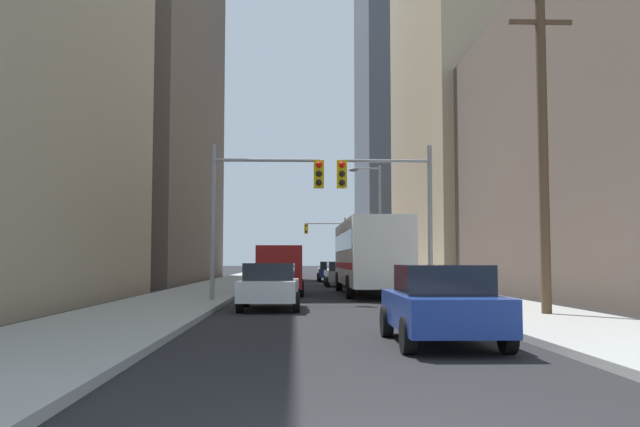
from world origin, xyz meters
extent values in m
cube|color=#9E9E99|center=(-5.50, 50.00, 0.07)|extent=(3.97, 160.00, 0.15)
cube|color=#9E9E99|center=(5.50, 50.00, 0.07)|extent=(3.97, 160.00, 0.15)
cube|color=silver|center=(2.47, 26.33, 1.95)|extent=(2.52, 11.51, 2.90)
cube|color=black|center=(1.21, 26.33, 2.47)|extent=(0.04, 10.58, 0.80)
cube|color=red|center=(1.21, 26.33, 1.37)|extent=(0.04, 10.58, 0.28)
cylinder|color=black|center=(1.29, 30.35, 0.50)|extent=(0.32, 1.00, 1.00)
cylinder|color=black|center=(3.64, 30.35, 0.50)|extent=(0.32, 1.00, 1.00)
cylinder|color=black|center=(1.29, 23.11, 0.50)|extent=(0.32, 1.00, 1.00)
cylinder|color=black|center=(3.64, 23.11, 0.50)|extent=(0.32, 1.00, 1.00)
cube|color=maroon|center=(-1.71, 26.29, 1.31)|extent=(2.03, 5.21, 1.90)
cube|color=black|center=(-1.71, 28.89, 1.73)|extent=(1.76, 0.03, 0.60)
cylinder|color=black|center=(-2.67, 27.95, 0.36)|extent=(0.24, 0.72, 0.72)
cylinder|color=black|center=(-0.75, 27.95, 0.36)|extent=(0.24, 0.72, 0.72)
cylinder|color=black|center=(-2.67, 24.63, 0.36)|extent=(0.24, 0.72, 0.72)
cylinder|color=black|center=(-0.75, 24.63, 0.36)|extent=(0.24, 0.72, 0.72)
cube|color=navy|center=(1.77, 7.52, 0.65)|extent=(1.85, 4.22, 0.65)
cube|color=black|center=(1.77, 7.37, 1.25)|extent=(1.61, 1.92, 0.55)
cylinder|color=black|center=(0.91, 8.86, 0.32)|extent=(0.22, 0.64, 0.64)
cylinder|color=black|center=(2.64, 8.86, 0.32)|extent=(0.22, 0.64, 0.64)
cylinder|color=black|center=(0.91, 6.18, 0.32)|extent=(0.22, 0.64, 0.64)
cylinder|color=black|center=(2.64, 6.18, 0.32)|extent=(0.22, 0.64, 0.64)
cube|color=white|center=(-1.85, 16.93, 0.65)|extent=(1.92, 4.25, 0.65)
cube|color=black|center=(-1.85, 16.78, 1.25)|extent=(1.64, 1.95, 0.55)
cylinder|color=black|center=(-2.71, 18.28, 0.32)|extent=(0.22, 0.64, 0.64)
cylinder|color=black|center=(-0.98, 18.28, 0.32)|extent=(0.22, 0.64, 0.64)
cylinder|color=black|center=(-2.71, 15.59, 0.32)|extent=(0.22, 0.64, 0.64)
cylinder|color=black|center=(-0.98, 15.59, 0.32)|extent=(0.22, 0.64, 0.64)
cube|color=#C6B793|center=(-1.72, 32.51, 0.65)|extent=(1.84, 4.22, 0.65)
cube|color=black|center=(-1.72, 32.36, 1.25)|extent=(1.60, 1.91, 0.55)
cylinder|color=black|center=(-2.59, 33.86, 0.32)|extent=(0.22, 0.64, 0.64)
cylinder|color=black|center=(-0.86, 33.86, 0.32)|extent=(0.22, 0.64, 0.64)
cylinder|color=black|center=(-2.59, 31.17, 0.32)|extent=(0.22, 0.64, 0.64)
cylinder|color=black|center=(-0.86, 31.17, 0.32)|extent=(0.22, 0.64, 0.64)
cube|color=slate|center=(1.80, 36.61, 0.65)|extent=(1.90, 4.24, 0.65)
cube|color=black|center=(1.80, 36.46, 1.25)|extent=(1.63, 1.94, 0.55)
cylinder|color=black|center=(0.94, 37.95, 0.32)|extent=(0.22, 0.64, 0.64)
cylinder|color=black|center=(2.67, 37.95, 0.32)|extent=(0.22, 0.64, 0.64)
cylinder|color=black|center=(0.94, 35.26, 0.32)|extent=(0.22, 0.64, 0.64)
cylinder|color=black|center=(2.67, 35.26, 0.32)|extent=(0.22, 0.64, 0.64)
cube|color=#141E4C|center=(1.70, 47.00, 0.65)|extent=(1.89, 4.24, 0.65)
cube|color=black|center=(1.70, 46.85, 1.25)|extent=(1.62, 1.93, 0.55)
cylinder|color=black|center=(0.83, 48.35, 0.32)|extent=(0.22, 0.64, 0.64)
cylinder|color=black|center=(2.56, 48.35, 0.32)|extent=(0.22, 0.64, 0.64)
cylinder|color=black|center=(0.83, 45.66, 0.32)|extent=(0.22, 0.64, 0.64)
cylinder|color=black|center=(2.56, 45.66, 0.32)|extent=(0.22, 0.64, 0.64)
cylinder|color=gray|center=(-4.12, 20.15, 3.00)|extent=(0.18, 0.18, 6.00)
cylinder|color=gray|center=(-2.12, 20.15, 5.40)|extent=(3.99, 0.12, 0.12)
cube|color=gold|center=(-0.12, 20.15, 4.88)|extent=(0.38, 0.30, 1.05)
sphere|color=red|center=(-0.12, 19.98, 5.21)|extent=(0.24, 0.24, 0.24)
sphere|color=black|center=(-0.12, 19.98, 4.88)|extent=(0.24, 0.24, 0.24)
sphere|color=black|center=(-0.12, 19.98, 4.54)|extent=(0.24, 0.24, 0.24)
cylinder|color=gray|center=(4.12, 20.15, 3.00)|extent=(0.18, 0.18, 6.00)
cylinder|color=gray|center=(2.43, 20.15, 5.40)|extent=(3.36, 0.12, 0.12)
cube|color=gold|center=(0.75, 20.15, 4.88)|extent=(0.38, 0.30, 1.05)
sphere|color=red|center=(0.75, 19.98, 5.21)|extent=(0.24, 0.24, 0.24)
sphere|color=black|center=(0.75, 19.98, 4.88)|extent=(0.24, 0.24, 0.24)
sphere|color=black|center=(0.75, 19.98, 4.54)|extent=(0.24, 0.24, 0.24)
cylinder|color=gray|center=(4.12, 64.13, 3.00)|extent=(0.18, 0.18, 6.00)
cylinder|color=gray|center=(2.12, 64.13, 5.40)|extent=(3.99, 0.12, 0.12)
cube|color=gold|center=(0.12, 64.13, 4.88)|extent=(0.38, 0.30, 1.05)
sphere|color=black|center=(0.12, 63.96, 5.21)|extent=(0.24, 0.24, 0.24)
sphere|color=#F9A514|center=(0.12, 63.96, 4.88)|extent=(0.24, 0.24, 0.24)
sphere|color=black|center=(0.12, 63.96, 4.54)|extent=(0.24, 0.24, 0.24)
cylinder|color=brown|center=(5.90, 13.07, 4.87)|extent=(0.28, 0.28, 9.73)
cube|color=brown|center=(5.90, 13.07, 8.33)|extent=(1.80, 0.12, 0.12)
cylinder|color=gray|center=(4.22, 36.23, 3.75)|extent=(0.16, 0.16, 7.50)
cylinder|color=gray|center=(3.40, 36.23, 7.30)|extent=(1.64, 0.10, 0.10)
ellipsoid|color=#4C4C51|center=(2.58, 36.23, 7.20)|extent=(0.56, 0.32, 0.20)
cube|color=#66564C|center=(-15.85, 47.94, 16.13)|extent=(15.32, 29.49, 32.25)
cube|color=tan|center=(18.20, 46.70, 13.63)|extent=(20.33, 22.32, 27.27)
cube|color=#4C515B|center=(17.82, 90.96, 26.48)|extent=(18.78, 21.64, 52.96)
camera|label=1|loc=(-1.02, -5.50, 1.60)|focal=38.22mm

